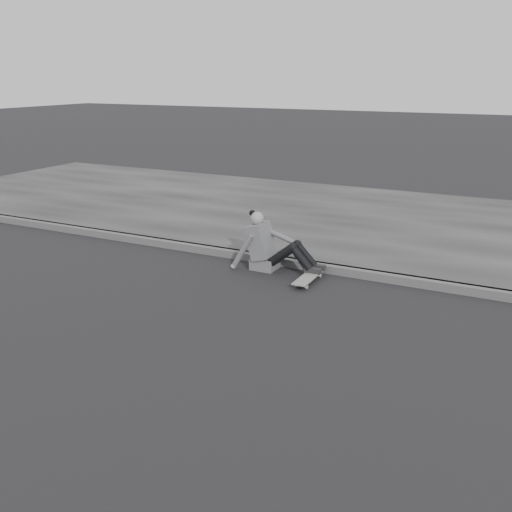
# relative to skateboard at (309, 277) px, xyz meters

# --- Properties ---
(ground) EXTENTS (80.00, 80.00, 0.00)m
(ground) POSITION_rel_skateboard_xyz_m (1.53, -2.06, -0.07)
(ground) COLOR black
(ground) RESTS_ON ground
(curb) EXTENTS (24.00, 0.16, 0.12)m
(curb) POSITION_rel_skateboard_xyz_m (1.53, 0.52, -0.01)
(curb) COLOR #4B4B4B
(curb) RESTS_ON ground
(sidewalk) EXTENTS (24.00, 6.00, 0.12)m
(sidewalk) POSITION_rel_skateboard_xyz_m (1.53, 3.54, -0.01)
(sidewalk) COLOR #323232
(sidewalk) RESTS_ON ground
(skateboard) EXTENTS (0.20, 0.78, 0.09)m
(skateboard) POSITION_rel_skateboard_xyz_m (0.00, 0.00, 0.00)
(skateboard) COLOR #A5A59F
(skateboard) RESTS_ON ground
(seated_woman) EXTENTS (1.38, 0.46, 0.88)m
(seated_woman) POSITION_rel_skateboard_xyz_m (-0.73, 0.25, 0.29)
(seated_woman) COLOR #555557
(seated_woman) RESTS_ON ground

